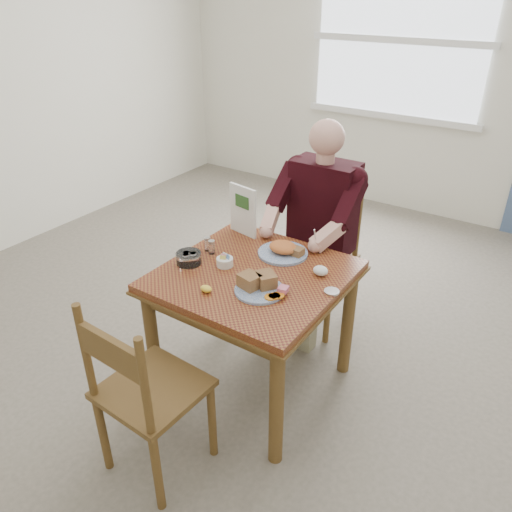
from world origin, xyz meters
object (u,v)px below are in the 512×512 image
Objects in this scene: table at (254,290)px; far_plate at (284,250)px; chair_near at (145,393)px; near_plate at (260,285)px; diner at (318,215)px; chair_far at (321,256)px.

table is 0.29m from far_plate.
chair_near is 0.72m from near_plate.
chair_near is at bearing -95.45° from table.
diner is (0.00, 0.71, 0.17)m from table.
diner is at bearing -89.99° from chair_far.
table is at bearing -97.36° from far_plate.
diner reaches higher than table.
table is at bearing -90.00° from chair_far.
diner is 4.37× the size of near_plate.
near_plate reaches higher than far_plate.
near_plate is (0.19, 0.63, 0.30)m from chair_near.
near_plate is at bearing 72.92° from chair_near.
diner is 4.64× the size of far_plate.
far_plate is at bearing -86.60° from chair_far.
table is 0.97× the size of chair_far.
far_plate is at bearing 84.07° from chair_near.
chair_near is 1.05m from far_plate.
chair_far is (0.00, 0.80, -0.16)m from table.
chair_near is at bearing -92.65° from chair_far.
near_plate is at bearing -82.55° from chair_far.
chair_far is at bearing 97.45° from near_plate.
diner is at bearing 90.00° from table.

